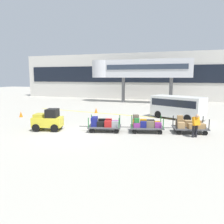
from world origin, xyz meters
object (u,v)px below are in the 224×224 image
object	(u,v)px
baggage_tug	(48,120)
baggage_cart_tail	(189,125)
shuttle_van	(177,106)
safety_cone_near	(21,114)
safety_cone_far	(96,110)
baggage_cart_lead	(104,124)
baggage_cart_middle	(146,124)
baggage_handler	(196,124)

from	to	relation	value
baggage_tug	baggage_cart_tail	size ratio (longest dim) A/B	0.75
shuttle_van	safety_cone_near	size ratio (longest dim) A/B	9.36
safety_cone_far	safety_cone_near	bearing A→B (deg)	-141.74
baggage_cart_lead	baggage_cart_middle	world-z (taller)	baggage_cart_middle
baggage_cart_lead	shuttle_van	xyz separation A→B (m)	(4.71, 6.81, 0.70)
baggage_cart_lead	baggage_cart_tail	size ratio (longest dim) A/B	1.00
shuttle_van	safety_cone_near	distance (m)	15.04
baggage_cart_lead	baggage_cart_middle	size ratio (longest dim) A/B	1.00
baggage_handler	shuttle_van	xyz separation A→B (m)	(-1.46, 6.48, 0.37)
baggage_cart_middle	baggage_cart_tail	bearing A→B (deg)	14.85
baggage_cart_tail	safety_cone_far	size ratio (longest dim) A/B	5.61
baggage_tug	baggage_cart_middle	world-z (taller)	baggage_tug
baggage_tug	baggage_handler	size ratio (longest dim) A/B	1.48
baggage_cart_tail	safety_cone_near	bearing A→B (deg)	175.28
baggage_cart_middle	safety_cone_far	size ratio (longest dim) A/B	5.61
baggage_handler	shuttle_van	size ratio (longest dim) A/B	0.30
baggage_cart_tail	shuttle_van	bearing A→B (deg)	101.54
baggage_cart_middle	safety_cone_near	xyz separation A→B (m)	(-12.63, 2.06, -0.27)
baggage_cart_tail	baggage_handler	bearing A→B (deg)	-72.23
baggage_handler	baggage_tug	bearing A→B (deg)	-172.52
baggage_cart_lead	baggage_cart_tail	distance (m)	5.99
baggage_cart_middle	safety_cone_far	xyz separation A→B (m)	(-6.68, 6.75, -0.27)
baggage_cart_middle	safety_cone_far	distance (m)	9.50
baggage_cart_lead	safety_cone_near	size ratio (longest dim) A/B	5.61
baggage_cart_lead	safety_cone_near	bearing A→B (deg)	163.87
baggage_cart_lead	safety_cone_far	distance (m)	8.43
shuttle_van	baggage_cart_middle	bearing A→B (deg)	-106.88
baggage_cart_middle	baggage_cart_lead	bearing A→B (deg)	-165.10
safety_cone_far	baggage_cart_tail	bearing A→B (deg)	-31.97
baggage_tug	baggage_cart_tail	xyz separation A→B (m)	(9.78, 2.55, -0.23)
shuttle_van	baggage_tug	bearing A→B (deg)	-138.08
baggage_cart_middle	baggage_handler	world-z (taller)	baggage_handler
baggage_handler	safety_cone_near	size ratio (longest dim) A/B	2.84
baggage_cart_tail	baggage_handler	size ratio (longest dim) A/B	1.97
baggage_tug	shuttle_van	world-z (taller)	shuttle_van
safety_cone_far	shuttle_van	bearing A→B (deg)	-4.79
baggage_tug	baggage_cart_lead	size ratio (longest dim) A/B	0.75
baggage_cart_lead	baggage_tug	bearing A→B (deg)	-165.82
safety_cone_near	safety_cone_far	world-z (taller)	same
baggage_handler	safety_cone_far	size ratio (longest dim) A/B	2.84
baggage_tug	baggage_handler	bearing A→B (deg)	7.48
baggage_cart_lead	safety_cone_near	world-z (taller)	baggage_cart_lead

